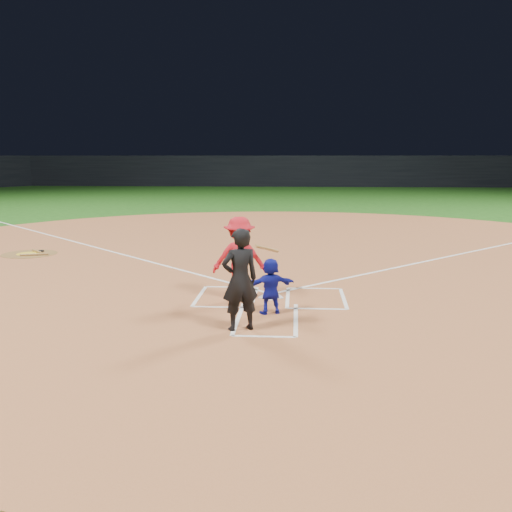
# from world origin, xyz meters

# --- Properties ---
(ground) EXTENTS (120.00, 120.00, 0.00)m
(ground) POSITION_xyz_m (0.00, 0.00, 0.00)
(ground) COLOR #1A4E13
(ground) RESTS_ON ground
(home_plate_dirt) EXTENTS (28.00, 28.00, 0.01)m
(home_plate_dirt) POSITION_xyz_m (0.00, 6.00, 0.01)
(home_plate_dirt) COLOR #9C5933
(home_plate_dirt) RESTS_ON ground
(stadium_wall_far) EXTENTS (80.00, 1.20, 3.20)m
(stadium_wall_far) POSITION_xyz_m (0.00, 48.00, 1.60)
(stadium_wall_far) COLOR black
(stadium_wall_far) RESTS_ON ground
(home_plate) EXTENTS (0.60, 0.60, 0.02)m
(home_plate) POSITION_xyz_m (0.00, 0.00, 0.02)
(home_plate) COLOR silver
(home_plate) RESTS_ON home_plate_dirt
(on_deck_circle) EXTENTS (1.70, 1.70, 0.01)m
(on_deck_circle) POSITION_xyz_m (-7.92, 5.12, 0.02)
(on_deck_circle) COLOR brown
(on_deck_circle) RESTS_ON home_plate_dirt
(on_deck_logo) EXTENTS (0.80, 0.80, 0.00)m
(on_deck_logo) POSITION_xyz_m (-7.92, 5.12, 0.02)
(on_deck_logo) COLOR gold
(on_deck_logo) RESTS_ON on_deck_circle
(on_deck_bat_a) EXTENTS (0.63, 0.65, 0.06)m
(on_deck_bat_a) POSITION_xyz_m (-7.77, 5.37, 0.05)
(on_deck_bat_a) COLOR olive
(on_deck_bat_a) RESTS_ON on_deck_circle
(on_deck_bat_c) EXTENTS (0.82, 0.31, 0.06)m
(on_deck_bat_c) POSITION_xyz_m (-7.62, 4.82, 0.05)
(on_deck_bat_c) COLOR olive
(on_deck_bat_c) RESTS_ON on_deck_circle
(bat_weight_donut) EXTENTS (0.19, 0.19, 0.05)m
(bat_weight_donut) POSITION_xyz_m (-7.72, 5.52, 0.05)
(bat_weight_donut) COLOR black
(bat_weight_donut) RESTS_ON on_deck_circle
(catcher) EXTENTS (1.08, 0.66, 1.11)m
(catcher) POSITION_xyz_m (0.05, -1.31, 0.57)
(catcher) COLOR #13199F
(catcher) RESTS_ON home_plate_dirt
(umpire) EXTENTS (0.79, 0.67, 1.83)m
(umpire) POSITION_xyz_m (-0.44, -2.42, 0.93)
(umpire) COLOR black
(umpire) RESTS_ON home_plate_dirt
(chalk_markings) EXTENTS (28.35, 17.32, 0.01)m
(chalk_markings) POSITION_xyz_m (0.00, 5.29, 0.01)
(chalk_markings) COLOR white
(chalk_markings) RESTS_ON home_plate_dirt
(batter_at_plate) EXTENTS (1.45, 0.91, 1.79)m
(batter_at_plate) POSITION_xyz_m (-0.67, -0.18, 0.91)
(batter_at_plate) COLOR red
(batter_at_plate) RESTS_ON home_plate_dirt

